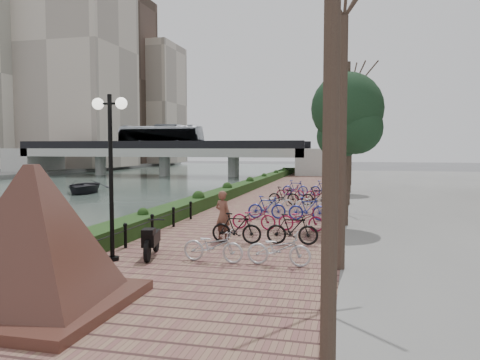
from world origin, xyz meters
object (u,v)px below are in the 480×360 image
(motorcycle, at_px, (152,239))
(boat, at_px, (84,186))
(granite_monument, at_px, (34,236))
(lamppost, at_px, (110,140))
(pedestrian, at_px, (223,215))

(motorcycle, distance_m, boat, 25.86)
(granite_monument, bearing_deg, boat, 120.45)
(granite_monument, bearing_deg, motorcycle, 84.94)
(lamppost, distance_m, pedestrian, 4.86)
(boat, bearing_deg, motorcycle, -71.98)
(granite_monument, distance_m, motorcycle, 4.64)
(lamppost, bearing_deg, granite_monument, -82.92)
(granite_monument, height_order, lamppost, lamppost)
(pedestrian, distance_m, boat, 24.46)
(pedestrian, bearing_deg, boat, -23.66)
(motorcycle, xyz_separation_m, pedestrian, (1.30, 2.89, 0.33))
(granite_monument, relative_size, pedestrian, 3.22)
(lamppost, distance_m, boat, 26.10)
(granite_monument, relative_size, motorcycle, 3.32)
(boat, bearing_deg, pedestrian, -65.50)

